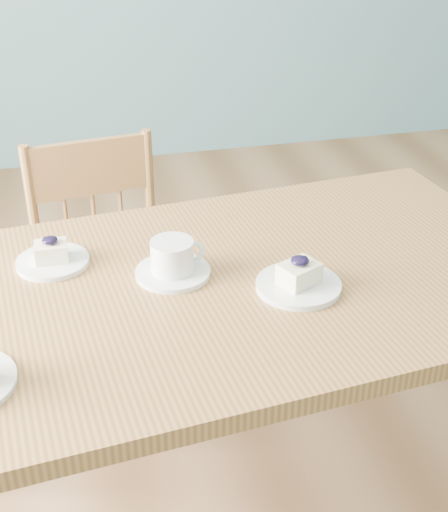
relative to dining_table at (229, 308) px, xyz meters
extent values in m
cube|color=#8B6241|center=(0.35, 0.09, -0.68)|extent=(5.00, 5.00, 0.01)
cube|color=#A06E3D|center=(0.00, 0.00, 0.05)|extent=(1.46, 0.93, 0.04)
cylinder|color=#A06E3D|center=(0.60, 0.40, -0.32)|extent=(0.05, 0.05, 0.70)
cube|color=#A06E3D|center=(-0.22, 0.52, -0.28)|extent=(0.42, 0.41, 0.04)
cylinder|color=#A06E3D|center=(-0.36, 0.34, -0.48)|extent=(0.03, 0.03, 0.37)
cylinder|color=#A06E3D|center=(-0.04, 0.39, -0.48)|extent=(0.03, 0.03, 0.37)
cylinder|color=#A06E3D|center=(-0.40, 0.65, -0.48)|extent=(0.03, 0.03, 0.37)
cylinder|color=#A06E3D|center=(-0.08, 0.69, -0.48)|extent=(0.03, 0.03, 0.37)
cylinder|color=#A06E3D|center=(-0.41, 0.66, -0.05)|extent=(0.03, 0.03, 0.43)
cylinder|color=#A06E3D|center=(-0.07, 0.70, -0.05)|extent=(0.03, 0.03, 0.43)
cube|color=#A06E3D|center=(-0.24, 0.68, 0.08)|extent=(0.33, 0.06, 0.16)
cylinder|color=#A06E3D|center=(-0.32, 0.67, -0.13)|extent=(0.01, 0.01, 0.25)
cylinder|color=#A06E3D|center=(-0.24, 0.68, -0.13)|extent=(0.01, 0.01, 0.25)
cylinder|color=#A06E3D|center=(-0.16, 0.69, -0.13)|extent=(0.01, 0.01, 0.25)
cylinder|color=white|center=(0.13, -0.07, 0.08)|extent=(0.18, 0.18, 0.01)
cube|color=#F5E8BB|center=(0.13, -0.07, 0.11)|extent=(0.10, 0.09, 0.04)
ellipsoid|color=black|center=(0.13, -0.07, 0.14)|extent=(0.04, 0.04, 0.02)
sphere|color=black|center=(0.14, -0.07, 0.14)|extent=(0.02, 0.02, 0.02)
sphere|color=black|center=(0.12, -0.06, 0.14)|extent=(0.02, 0.02, 0.02)
sphere|color=black|center=(0.13, -0.08, 0.14)|extent=(0.02, 0.02, 0.02)
cylinder|color=white|center=(-0.36, 0.15, 0.08)|extent=(0.16, 0.16, 0.01)
cube|color=#F5E8BB|center=(-0.36, 0.15, 0.11)|extent=(0.07, 0.06, 0.04)
ellipsoid|color=black|center=(-0.36, 0.15, 0.13)|extent=(0.03, 0.03, 0.02)
sphere|color=black|center=(-0.35, 0.16, 0.13)|extent=(0.01, 0.01, 0.01)
sphere|color=black|center=(-0.37, 0.16, 0.13)|extent=(0.01, 0.01, 0.01)
sphere|color=black|center=(-0.36, 0.14, 0.13)|extent=(0.01, 0.01, 0.01)
cylinder|color=white|center=(-0.11, 0.05, 0.08)|extent=(0.16, 0.16, 0.01)
cylinder|color=white|center=(-0.11, 0.05, 0.12)|extent=(0.10, 0.10, 0.07)
cylinder|color=olive|center=(-0.11, 0.05, 0.15)|extent=(0.08, 0.08, 0.00)
torus|color=white|center=(-0.07, 0.05, 0.12)|extent=(0.05, 0.02, 0.05)
camera|label=1|loc=(-0.32, -1.25, 0.87)|focal=50.00mm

